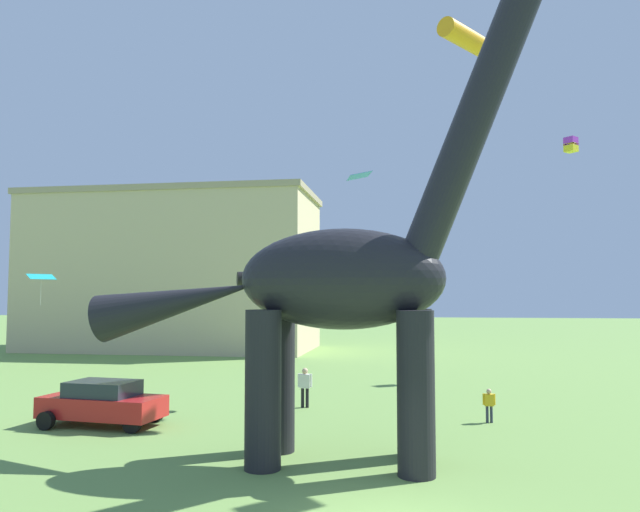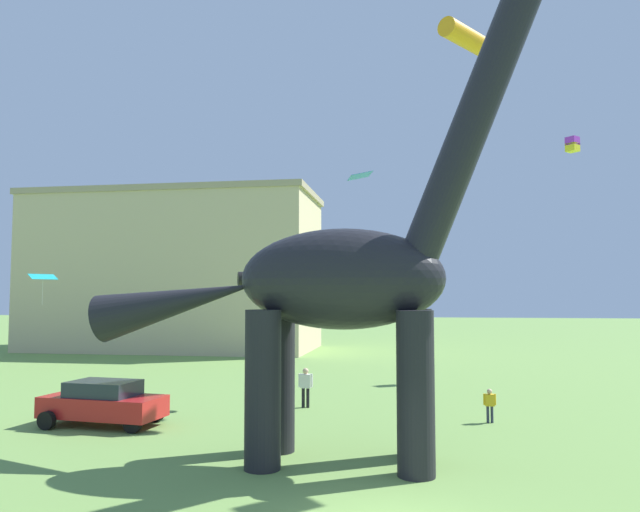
{
  "view_description": "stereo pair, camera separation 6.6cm",
  "coord_description": "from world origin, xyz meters",
  "px_view_note": "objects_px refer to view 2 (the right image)",
  "views": [
    {
      "loc": [
        0.53,
        -11.77,
        4.5
      ],
      "look_at": [
        -2.14,
        5.51,
        5.69
      ],
      "focal_mm": 33.58,
      "sensor_mm": 36.0,
      "label": 1
    },
    {
      "loc": [
        0.59,
        -11.76,
        4.5
      ],
      "look_at": [
        -2.14,
        5.51,
        5.69
      ],
      "focal_mm": 33.58,
      "sensor_mm": 36.0,
      "label": 2
    }
  ],
  "objects_px": {
    "dinosaur_sculpture": "(339,279)",
    "kite_drifting": "(43,277)",
    "parked_sedan_left": "(103,402)",
    "person_near_flyer": "(306,384)",
    "kite_far_left": "(473,35)",
    "kite_high_right": "(262,279)",
    "kite_mid_left": "(572,144)",
    "kite_mid_right": "(360,176)",
    "person_watching_child": "(490,402)"
  },
  "relations": [
    {
      "from": "kite_mid_left",
      "to": "person_near_flyer",
      "type": "bearing_deg",
      "value": -137.8
    },
    {
      "from": "person_near_flyer",
      "to": "person_watching_child",
      "type": "bearing_deg",
      "value": -136.51
    },
    {
      "from": "person_watching_child",
      "to": "kite_far_left",
      "type": "distance_m",
      "value": 16.03
    },
    {
      "from": "kite_mid_right",
      "to": "kite_far_left",
      "type": "distance_m",
      "value": 8.07
    },
    {
      "from": "dinosaur_sculpture",
      "to": "parked_sedan_left",
      "type": "distance_m",
      "value": 10.25
    },
    {
      "from": "dinosaur_sculpture",
      "to": "person_watching_child",
      "type": "relative_size",
      "value": 11.5
    },
    {
      "from": "kite_mid_right",
      "to": "kite_high_right",
      "type": "bearing_deg",
      "value": -156.92
    },
    {
      "from": "person_near_flyer",
      "to": "kite_drifting",
      "type": "xyz_separation_m",
      "value": [
        -17.19,
        7.96,
        4.69
      ]
    },
    {
      "from": "kite_high_right",
      "to": "kite_far_left",
      "type": "height_order",
      "value": "kite_far_left"
    },
    {
      "from": "person_near_flyer",
      "to": "kite_mid_left",
      "type": "height_order",
      "value": "kite_mid_left"
    },
    {
      "from": "parked_sedan_left",
      "to": "kite_drifting",
      "type": "relative_size",
      "value": 2.37
    },
    {
      "from": "dinosaur_sculpture",
      "to": "kite_mid_right",
      "type": "xyz_separation_m",
      "value": [
        -0.3,
        9.95,
        4.9
      ]
    },
    {
      "from": "dinosaur_sculpture",
      "to": "kite_drifting",
      "type": "height_order",
      "value": "dinosaur_sculpture"
    },
    {
      "from": "parked_sedan_left",
      "to": "kite_mid_left",
      "type": "bearing_deg",
      "value": 46.5
    },
    {
      "from": "person_watching_child",
      "to": "kite_far_left",
      "type": "relative_size",
      "value": 0.36
    },
    {
      "from": "kite_mid_left",
      "to": "kite_high_right",
      "type": "bearing_deg",
      "value": -142.53
    },
    {
      "from": "kite_mid_left",
      "to": "parked_sedan_left",
      "type": "bearing_deg",
      "value": -139.91
    },
    {
      "from": "kite_high_right",
      "to": "kite_drifting",
      "type": "xyz_separation_m",
      "value": [
        -15.23,
        7.54,
        0.42
      ]
    },
    {
      "from": "kite_drifting",
      "to": "parked_sedan_left",
      "type": "bearing_deg",
      "value": -49.01
    },
    {
      "from": "person_watching_child",
      "to": "kite_drifting",
      "type": "relative_size",
      "value": 0.65
    },
    {
      "from": "parked_sedan_left",
      "to": "kite_drifting",
      "type": "distance_m",
      "value": 17.18
    },
    {
      "from": "dinosaur_sculpture",
      "to": "kite_high_right",
      "type": "height_order",
      "value": "dinosaur_sculpture"
    },
    {
      "from": "kite_far_left",
      "to": "kite_high_right",
      "type": "bearing_deg",
      "value": -167.33
    },
    {
      "from": "person_near_flyer",
      "to": "kite_drifting",
      "type": "relative_size",
      "value": 0.86
    },
    {
      "from": "dinosaur_sculpture",
      "to": "kite_far_left",
      "type": "distance_m",
      "value": 15.91
    },
    {
      "from": "person_watching_child",
      "to": "kite_mid_right",
      "type": "distance_m",
      "value": 11.16
    },
    {
      "from": "kite_mid_left",
      "to": "kite_mid_right",
      "type": "relative_size",
      "value": 0.57
    },
    {
      "from": "kite_mid_right",
      "to": "kite_mid_left",
      "type": "bearing_deg",
      "value": 41.47
    },
    {
      "from": "kite_mid_left",
      "to": "kite_high_right",
      "type": "xyz_separation_m",
      "value": [
        -15.69,
        -12.02,
        -8.23
      ]
    },
    {
      "from": "person_near_flyer",
      "to": "kite_mid_right",
      "type": "distance_m",
      "value": 9.41
    },
    {
      "from": "dinosaur_sculpture",
      "to": "kite_mid_right",
      "type": "height_order",
      "value": "dinosaur_sculpture"
    },
    {
      "from": "kite_far_left",
      "to": "kite_mid_left",
      "type": "bearing_deg",
      "value": 56.53
    },
    {
      "from": "person_near_flyer",
      "to": "kite_mid_right",
      "type": "relative_size",
      "value": 1.04
    },
    {
      "from": "kite_high_right",
      "to": "kite_far_left",
      "type": "xyz_separation_m",
      "value": [
        9.09,
        2.04,
        10.93
      ]
    },
    {
      "from": "dinosaur_sculpture",
      "to": "kite_mid_left",
      "type": "distance_m",
      "value": 24.72
    },
    {
      "from": "parked_sedan_left",
      "to": "person_near_flyer",
      "type": "xyz_separation_m",
      "value": [
        6.38,
        4.48,
        0.16
      ]
    },
    {
      "from": "kite_mid_left",
      "to": "kite_drifting",
      "type": "distance_m",
      "value": 32.21
    },
    {
      "from": "kite_mid_right",
      "to": "kite_drifting",
      "type": "xyz_separation_m",
      "value": [
        -19.26,
        5.82,
        -4.23
      ]
    },
    {
      "from": "kite_mid_left",
      "to": "kite_far_left",
      "type": "xyz_separation_m",
      "value": [
        -6.6,
        -9.98,
        2.69
      ]
    },
    {
      "from": "person_watching_child",
      "to": "kite_far_left",
      "type": "bearing_deg",
      "value": -134.95
    },
    {
      "from": "kite_mid_right",
      "to": "kite_high_right",
      "type": "distance_m",
      "value": 6.38
    },
    {
      "from": "parked_sedan_left",
      "to": "person_near_flyer",
      "type": "bearing_deg",
      "value": 41.5
    },
    {
      "from": "person_watching_child",
      "to": "kite_high_right",
      "type": "relative_size",
      "value": 0.55
    },
    {
      "from": "kite_far_left",
      "to": "kite_drifting",
      "type": "distance_m",
      "value": 27.06
    },
    {
      "from": "person_watching_child",
      "to": "kite_drifting",
      "type": "distance_m",
      "value": 26.61
    },
    {
      "from": "parked_sedan_left",
      "to": "kite_far_left",
      "type": "xyz_separation_m",
      "value": [
        13.51,
        6.95,
        15.36
      ]
    },
    {
      "from": "person_near_flyer",
      "to": "kite_drifting",
      "type": "height_order",
      "value": "kite_drifting"
    },
    {
      "from": "kite_drifting",
      "to": "kite_far_left",
      "type": "bearing_deg",
      "value": -12.72
    },
    {
      "from": "person_near_flyer",
      "to": "dinosaur_sculpture",
      "type": "bearing_deg",
      "value": 165.22
    },
    {
      "from": "dinosaur_sculpture",
      "to": "parked_sedan_left",
      "type": "relative_size",
      "value": 3.15
    }
  ]
}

